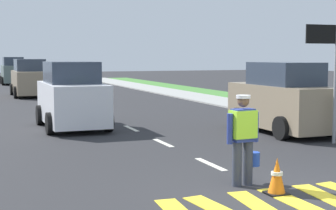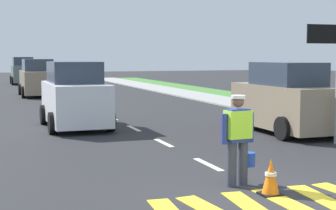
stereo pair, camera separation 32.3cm
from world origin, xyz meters
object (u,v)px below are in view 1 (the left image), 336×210
Objects in this scene: lane_direction_sign at (329,55)px; car_parked_curbside at (283,100)px; car_oncoming_third at (13,72)px; car_oncoming_second at (30,79)px; road_worker at (244,135)px; traffic_cone_near at (277,176)px; car_oncoming_lead at (72,97)px.

lane_direction_sign is 2.61m from car_parked_curbside.
car_oncoming_third reaches higher than car_parked_curbside.
road_worker is at bearing -86.62° from car_oncoming_second.
car_oncoming_second is at bearing -90.38° from car_oncoming_third.
car_oncoming_third is at bearing 91.99° from road_worker.
lane_direction_sign is at bearing 43.79° from traffic_cone_near.
traffic_cone_near is 0.16× the size of car_oncoming_third.
lane_direction_sign is at bearing -80.44° from car_oncoming_third.
traffic_cone_near is at bearing -79.46° from car_oncoming_lead.
lane_direction_sign reaches higher than car_oncoming_second.
car_parked_curbside is at bearing -29.40° from car_oncoming_lead.
car_oncoming_third is (-1.50, 37.27, 0.74)m from traffic_cone_near.
road_worker is 2.61× the size of traffic_cone_near.
lane_direction_sign is 8.19m from car_oncoming_lead.
car_oncoming_lead reaches higher than traffic_cone_near.
traffic_cone_near is at bearing -73.10° from road_worker.
lane_direction_sign reaches higher than road_worker.
road_worker is at bearing -80.03° from car_oncoming_lead.
traffic_cone_near is at bearing -86.17° from car_oncoming_second.
lane_direction_sign is 4.99× the size of traffic_cone_near.
car_parked_curbside is at bearing 50.80° from road_worker.
car_parked_curbside is (5.66, -31.13, -0.04)m from car_oncoming_third.
car_oncoming_second is at bearing 89.32° from car_oncoming_lead.
traffic_cone_near is 23.84m from car_oncoming_second.
car_parked_curbside is at bearing 88.75° from lane_direction_sign.
lane_direction_sign is at bearing -73.97° from car_oncoming_second.
road_worker is 23.06m from car_oncoming_second.
lane_direction_sign is at bearing -43.33° from car_oncoming_lead.
car_oncoming_lead is at bearing 136.67° from lane_direction_sign.
lane_direction_sign is at bearing -91.25° from car_parked_curbside.
car_oncoming_lead is at bearing 99.97° from road_worker.
road_worker is 0.38× the size of car_oncoming_second.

